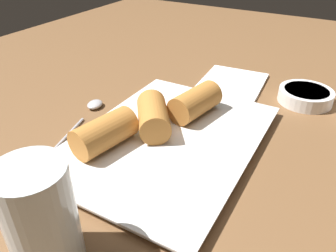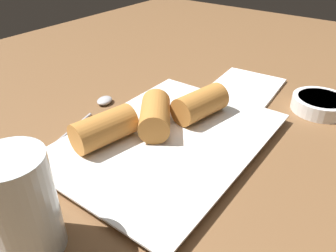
{
  "view_description": "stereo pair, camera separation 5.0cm",
  "coord_description": "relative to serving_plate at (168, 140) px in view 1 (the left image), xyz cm",
  "views": [
    {
      "loc": [
        39.23,
        21.59,
        31.34
      ],
      "look_at": [
        3.21,
        1.14,
        5.37
      ],
      "focal_mm": 35.0,
      "sensor_mm": 36.0,
      "label": 1
    },
    {
      "loc": [
        36.5,
        25.78,
        31.34
      ],
      "look_at": [
        3.21,
        1.14,
        5.37
      ],
      "focal_mm": 35.0,
      "sensor_mm": 36.0,
      "label": 2
    }
  ],
  "objects": [
    {
      "name": "table_surface",
      "position": [
        -3.21,
        -1.14,
        -1.76
      ],
      "size": [
        180.0,
        140.0,
        2.0
      ],
      "color": "brown",
      "rests_on": "ground"
    },
    {
      "name": "serving_plate",
      "position": [
        0.0,
        0.0,
        0.0
      ],
      "size": [
        34.8,
        25.34,
        1.5
      ],
      "color": "white",
      "rests_on": "table_surface"
    },
    {
      "name": "roll_front_left",
      "position": [
        -1.13,
        -3.33,
        3.08
      ],
      "size": [
        10.25,
        9.24,
        4.68
      ],
      "color": "#B77533",
      "rests_on": "serving_plate"
    },
    {
      "name": "roll_front_right",
      "position": [
        -8.5,
        0.73,
        3.08
      ],
      "size": [
        10.38,
        6.38,
        4.68
      ],
      "color": "#B77533",
      "rests_on": "serving_plate"
    },
    {
      "name": "roll_back_left",
      "position": [
        6.22,
        -6.48,
        3.08
      ],
      "size": [
        10.38,
        6.41,
        4.68
      ],
      "color": "#B77533",
      "rests_on": "serving_plate"
    },
    {
      "name": "dipping_bowl_near",
      "position": [
        -25.11,
        15.69,
        0.63
      ],
      "size": [
        9.91,
        9.91,
        2.54
      ],
      "color": "white",
      "rests_on": "table_surface"
    },
    {
      "name": "spoon",
      "position": [
        -1.67,
        -17.14,
        -0.24
      ],
      "size": [
        17.39,
        6.06,
        1.18
      ],
      "color": "#B2B2B7",
      "rests_on": "table_surface"
    },
    {
      "name": "napkin",
      "position": [
        -26.03,
        0.86,
        -0.46
      ],
      "size": [
        15.64,
        13.59,
        0.6
      ],
      "color": "white",
      "rests_on": "table_surface"
    },
    {
      "name": "drinking_glass",
      "position": [
        23.4,
        -0.35,
        5.13
      ],
      "size": [
        6.76,
        6.76,
        11.77
      ],
      "color": "silver",
      "rests_on": "table_surface"
    }
  ]
}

